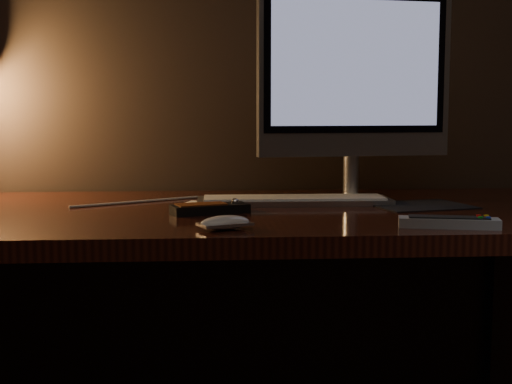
{
  "coord_description": "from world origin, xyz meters",
  "views": [
    {
      "loc": [
        -0.09,
        0.25,
        0.97
      ],
      "look_at": [
        0.02,
        1.73,
        0.8
      ],
      "focal_mm": 50.0,
      "sensor_mm": 36.0,
      "label": 1
    }
  ],
  "objects": [
    {
      "name": "keyboard",
      "position": [
        0.13,
        1.94,
        0.76
      ],
      "size": [
        0.46,
        0.13,
        0.02
      ],
      "primitive_type": "cube",
      "rotation": [
        0.0,
        0.0,
        -0.01
      ],
      "color": "silver",
      "rests_on": "desk"
    },
    {
      "name": "desk",
      "position": [
        0.0,
        1.93,
        0.62
      ],
      "size": [
        1.6,
        0.75,
        0.75
      ],
      "color": "#34130C",
      "rests_on": "ground"
    },
    {
      "name": "cable",
      "position": [
        -0.08,
        1.98,
        0.75
      ],
      "size": [
        0.62,
        0.22,
        0.01
      ],
      "primitive_type": "cylinder",
      "rotation": [
        0.0,
        1.57,
        0.33
      ],
      "color": "white",
      "rests_on": "desk"
    },
    {
      "name": "monitor",
      "position": [
        0.28,
        1.97,
        1.05
      ],
      "size": [
        0.48,
        0.16,
        0.5
      ],
      "rotation": [
        0.0,
        0.0,
        0.14
      ],
      "color": "silver",
      "rests_on": "desk"
    },
    {
      "name": "tv_remote",
      "position": [
        0.38,
        1.56,
        0.76
      ],
      "size": [
        0.19,
        0.09,
        0.02
      ],
      "rotation": [
        0.0,
        0.0,
        -0.24
      ],
      "color": "gray",
      "rests_on": "desk"
    },
    {
      "name": "media_remote",
      "position": [
        -0.07,
        1.78,
        0.76
      ],
      "size": [
        0.18,
        0.11,
        0.03
      ],
      "rotation": [
        0.0,
        0.0,
        0.31
      ],
      "color": "black",
      "rests_on": "desk"
    },
    {
      "name": "mousepad",
      "position": [
        0.42,
        1.87,
        0.75
      ],
      "size": [
        0.25,
        0.22,
        0.0
      ],
      "primitive_type": "cube",
      "rotation": [
        0.0,
        0.0,
        0.24
      ],
      "color": "black",
      "rests_on": "desk"
    },
    {
      "name": "papers",
      "position": [
        -0.08,
        1.9,
        0.75
      ],
      "size": [
        0.14,
        0.11,
        0.01
      ],
      "primitive_type": "cube",
      "rotation": [
        0.0,
        0.0,
        -0.24
      ],
      "color": "white",
      "rests_on": "desk"
    },
    {
      "name": "mouse",
      "position": [
        -0.05,
        1.57,
        0.76
      ],
      "size": [
        0.11,
        0.08,
        0.02
      ],
      "primitive_type": "ellipsoid",
      "rotation": [
        0.0,
        0.0,
        0.38
      ],
      "color": "white",
      "rests_on": "desk"
    }
  ]
}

